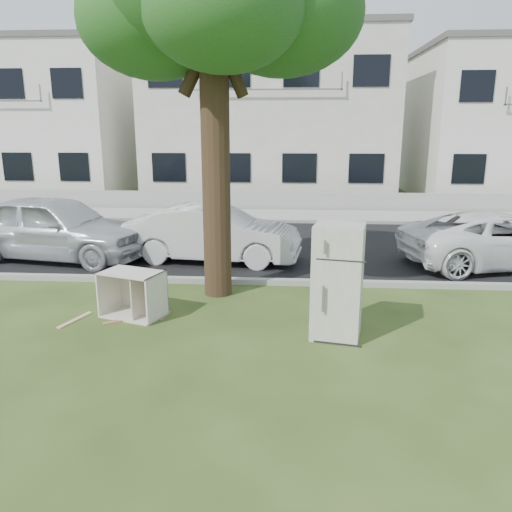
# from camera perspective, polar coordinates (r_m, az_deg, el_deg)

# --- Properties ---
(ground) EXTENTS (120.00, 120.00, 0.00)m
(ground) POSITION_cam_1_polar(r_m,az_deg,el_deg) (8.28, -3.32, -8.31)
(ground) COLOR #2C4318
(road) EXTENTS (120.00, 7.00, 0.01)m
(road) POSITION_cam_1_polar(r_m,az_deg,el_deg) (13.98, -0.30, 1.20)
(road) COLOR black
(road) RESTS_ON ground
(kerb_near) EXTENTS (120.00, 0.18, 0.12)m
(kerb_near) POSITION_cam_1_polar(r_m,az_deg,el_deg) (10.57, -1.69, -3.21)
(kerb_near) COLOR gray
(kerb_near) RESTS_ON ground
(kerb_far) EXTENTS (120.00, 0.18, 0.12)m
(kerb_far) POSITION_cam_1_polar(r_m,az_deg,el_deg) (17.45, 0.55, 3.83)
(kerb_far) COLOR gray
(kerb_far) RESTS_ON ground
(sidewalk) EXTENTS (120.00, 2.80, 0.01)m
(sidewalk) POSITION_cam_1_polar(r_m,az_deg,el_deg) (18.88, 0.80, 4.64)
(sidewalk) COLOR gray
(sidewalk) RESTS_ON ground
(low_wall) EXTENTS (120.00, 0.15, 0.70)m
(low_wall) POSITION_cam_1_polar(r_m,az_deg,el_deg) (20.40, 1.05, 6.35)
(low_wall) COLOR gray
(low_wall) RESTS_ON ground
(townhouse_left) EXTENTS (10.20, 8.16, 7.04)m
(townhouse_left) POSITION_cam_1_polar(r_m,az_deg,el_deg) (28.24, -24.27, 13.82)
(townhouse_left) COLOR white
(townhouse_left) RESTS_ON ground
(townhouse_center) EXTENTS (11.22, 8.16, 7.44)m
(townhouse_center) POSITION_cam_1_polar(r_m,az_deg,el_deg) (25.10, 1.66, 15.57)
(townhouse_center) COLOR silver
(townhouse_center) RESTS_ON ground
(fridge) EXTENTS (0.86, 0.82, 1.80)m
(fridge) POSITION_cam_1_polar(r_m,az_deg,el_deg) (7.80, 9.30, -2.91)
(fridge) COLOR beige
(fridge) RESTS_ON ground
(cabinet) EXTENTS (1.19, 0.94, 0.81)m
(cabinet) POSITION_cam_1_polar(r_m,az_deg,el_deg) (8.95, -13.91, -4.22)
(cabinet) COLOR beige
(cabinet) RESTS_ON ground
(plank_a) EXTENTS (1.05, 0.71, 0.02)m
(plank_a) POSITION_cam_1_polar(r_m,az_deg,el_deg) (8.94, -13.34, -6.87)
(plank_a) COLOR #956848
(plank_a) RESTS_ON ground
(plank_b) EXTENTS (0.91, 0.35, 0.02)m
(plank_b) POSITION_cam_1_polar(r_m,az_deg,el_deg) (9.02, -13.17, -6.67)
(plank_b) COLOR #95694D
(plank_b) RESTS_ON ground
(plank_c) EXTENTS (0.33, 0.77, 0.02)m
(plank_c) POSITION_cam_1_polar(r_m,az_deg,el_deg) (9.15, -19.98, -6.87)
(plank_c) COLOR tan
(plank_c) RESTS_ON ground
(car_center) EXTENTS (4.36, 1.94, 1.39)m
(car_center) POSITION_cam_1_polar(r_m,az_deg,el_deg) (12.28, -4.86, 2.58)
(car_center) COLOR silver
(car_center) RESTS_ON ground
(car_right) EXTENTS (4.98, 3.07, 1.29)m
(car_right) POSITION_cam_1_polar(r_m,az_deg,el_deg) (13.14, 26.15, 1.70)
(car_right) COLOR white
(car_right) RESTS_ON ground
(car_left) EXTENTS (5.01, 2.72, 1.62)m
(car_left) POSITION_cam_1_polar(r_m,az_deg,el_deg) (13.38, -21.93, 3.07)
(car_left) COLOR silver
(car_left) RESTS_ON ground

